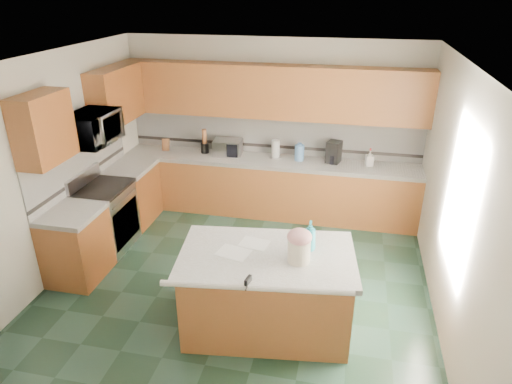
% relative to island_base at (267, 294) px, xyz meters
% --- Properties ---
extents(floor, '(4.60, 4.60, 0.00)m').
position_rel_island_base_xyz_m(floor, '(-0.48, 0.67, -0.43)').
color(floor, black).
rests_on(floor, ground).
extents(ceiling, '(4.60, 4.60, 0.00)m').
position_rel_island_base_xyz_m(ceiling, '(-0.48, 0.67, 2.27)').
color(ceiling, white).
rests_on(ceiling, ground).
extents(wall_back, '(4.60, 0.04, 2.70)m').
position_rel_island_base_xyz_m(wall_back, '(-0.48, 2.99, 0.92)').
color(wall_back, silver).
rests_on(wall_back, ground).
extents(wall_front, '(4.60, 0.04, 2.70)m').
position_rel_island_base_xyz_m(wall_front, '(-0.48, -1.65, 0.92)').
color(wall_front, silver).
rests_on(wall_front, ground).
extents(wall_left, '(0.04, 4.60, 2.70)m').
position_rel_island_base_xyz_m(wall_left, '(-2.80, 0.67, 0.92)').
color(wall_left, silver).
rests_on(wall_left, ground).
extents(wall_right, '(0.04, 4.60, 2.70)m').
position_rel_island_base_xyz_m(wall_right, '(1.84, 0.67, 0.92)').
color(wall_right, silver).
rests_on(wall_right, ground).
extents(back_base_cab, '(4.60, 0.60, 0.86)m').
position_rel_island_base_xyz_m(back_base_cab, '(-0.48, 2.67, 0.00)').
color(back_base_cab, '#50260D').
rests_on(back_base_cab, ground).
extents(back_countertop, '(4.60, 0.64, 0.06)m').
position_rel_island_base_xyz_m(back_countertop, '(-0.48, 2.67, 0.46)').
color(back_countertop, white).
rests_on(back_countertop, back_base_cab).
extents(back_upper_cab, '(4.60, 0.33, 0.78)m').
position_rel_island_base_xyz_m(back_upper_cab, '(-0.48, 2.80, 1.51)').
color(back_upper_cab, '#50260D').
rests_on(back_upper_cab, wall_back).
extents(back_backsplash, '(4.60, 0.02, 0.63)m').
position_rel_island_base_xyz_m(back_backsplash, '(-0.48, 2.96, 0.81)').
color(back_backsplash, silver).
rests_on(back_backsplash, back_countertop).
extents(back_accent_band, '(4.60, 0.01, 0.05)m').
position_rel_island_base_xyz_m(back_accent_band, '(-0.48, 2.95, 0.61)').
color(back_accent_band, black).
rests_on(back_accent_band, back_countertop).
extents(left_base_cab_rear, '(0.60, 0.82, 0.86)m').
position_rel_island_base_xyz_m(left_base_cab_rear, '(-2.48, 1.96, 0.00)').
color(left_base_cab_rear, '#50260D').
rests_on(left_base_cab_rear, ground).
extents(left_counter_rear, '(0.64, 0.82, 0.06)m').
position_rel_island_base_xyz_m(left_counter_rear, '(-2.48, 1.96, 0.46)').
color(left_counter_rear, white).
rests_on(left_counter_rear, left_base_cab_rear).
extents(left_base_cab_front, '(0.60, 0.72, 0.86)m').
position_rel_island_base_xyz_m(left_base_cab_front, '(-2.48, 0.43, 0.00)').
color(left_base_cab_front, '#50260D').
rests_on(left_base_cab_front, ground).
extents(left_counter_front, '(0.64, 0.72, 0.06)m').
position_rel_island_base_xyz_m(left_counter_front, '(-2.48, 0.43, 0.46)').
color(left_counter_front, white).
rests_on(left_counter_front, left_base_cab_front).
extents(left_backsplash, '(0.02, 2.30, 0.63)m').
position_rel_island_base_xyz_m(left_backsplash, '(-2.77, 1.22, 0.81)').
color(left_backsplash, silver).
rests_on(left_backsplash, wall_left).
extents(left_accent_band, '(0.01, 2.30, 0.05)m').
position_rel_island_base_xyz_m(left_accent_band, '(-2.76, 1.22, 0.61)').
color(left_accent_band, black).
rests_on(left_accent_band, wall_left).
extents(left_upper_cab_rear, '(0.33, 1.09, 0.78)m').
position_rel_island_base_xyz_m(left_upper_cab_rear, '(-2.62, 2.09, 1.51)').
color(left_upper_cab_rear, '#50260D').
rests_on(left_upper_cab_rear, wall_left).
extents(left_upper_cab_front, '(0.33, 0.72, 0.78)m').
position_rel_island_base_xyz_m(left_upper_cab_front, '(-2.62, 0.43, 1.51)').
color(left_upper_cab_front, '#50260D').
rests_on(left_upper_cab_front, wall_left).
extents(range_body, '(0.60, 0.76, 0.88)m').
position_rel_island_base_xyz_m(range_body, '(-2.48, 1.17, 0.01)').
color(range_body, '#B7B7BC').
rests_on(range_body, ground).
extents(range_oven_door, '(0.02, 0.68, 0.55)m').
position_rel_island_base_xyz_m(range_oven_door, '(-2.19, 1.17, -0.03)').
color(range_oven_door, black).
rests_on(range_oven_door, range_body).
extents(range_cooktop, '(0.62, 0.78, 0.04)m').
position_rel_island_base_xyz_m(range_cooktop, '(-2.48, 1.17, 0.47)').
color(range_cooktop, black).
rests_on(range_cooktop, range_body).
extents(range_handle, '(0.02, 0.66, 0.02)m').
position_rel_island_base_xyz_m(range_handle, '(-2.16, 1.17, 0.35)').
color(range_handle, '#B7B7BC').
rests_on(range_handle, range_body).
extents(range_backguard, '(0.06, 0.76, 0.18)m').
position_rel_island_base_xyz_m(range_backguard, '(-2.74, 1.17, 0.59)').
color(range_backguard, '#B7B7BC').
rests_on(range_backguard, range_body).
extents(microwave, '(0.50, 0.73, 0.41)m').
position_rel_island_base_xyz_m(microwave, '(-2.48, 1.17, 1.30)').
color(microwave, '#B7B7BC').
rests_on(microwave, wall_left).
extents(island_base, '(1.78, 1.16, 0.86)m').
position_rel_island_base_xyz_m(island_base, '(0.00, 0.00, 0.00)').
color(island_base, '#50260D').
rests_on(island_base, ground).
extents(island_top, '(1.89, 1.27, 0.06)m').
position_rel_island_base_xyz_m(island_top, '(0.00, 0.00, 0.46)').
color(island_top, white).
rests_on(island_top, island_base).
extents(island_bullnose, '(1.77, 0.28, 0.06)m').
position_rel_island_base_xyz_m(island_bullnose, '(0.00, -0.53, 0.46)').
color(island_bullnose, white).
rests_on(island_bullnose, island_base).
extents(treat_jar, '(0.25, 0.25, 0.23)m').
position_rel_island_base_xyz_m(treat_jar, '(0.32, -0.05, 0.61)').
color(treat_jar, beige).
rests_on(treat_jar, island_top).
extents(treat_jar_lid, '(0.24, 0.24, 0.15)m').
position_rel_island_base_xyz_m(treat_jar_lid, '(0.32, -0.05, 0.76)').
color(treat_jar_lid, '#D48F93').
rests_on(treat_jar_lid, treat_jar).
extents(treat_jar_knob, '(0.08, 0.03, 0.03)m').
position_rel_island_base_xyz_m(treat_jar_knob, '(0.32, -0.05, 0.81)').
color(treat_jar_knob, tan).
rests_on(treat_jar_knob, treat_jar_lid).
extents(treat_jar_knob_end_l, '(0.04, 0.04, 0.04)m').
position_rel_island_base_xyz_m(treat_jar_knob_end_l, '(0.28, -0.05, 0.81)').
color(treat_jar_knob_end_l, tan).
rests_on(treat_jar_knob_end_l, treat_jar_lid).
extents(treat_jar_knob_end_r, '(0.04, 0.04, 0.04)m').
position_rel_island_base_xyz_m(treat_jar_knob_end_r, '(0.36, -0.05, 0.81)').
color(treat_jar_knob_end_r, tan).
rests_on(treat_jar_knob_end_r, treat_jar_lid).
extents(soap_bottle_island, '(0.13, 0.13, 0.33)m').
position_rel_island_base_xyz_m(soap_bottle_island, '(0.41, 0.18, 0.65)').
color(soap_bottle_island, teal).
rests_on(soap_bottle_island, island_top).
extents(paper_sheet_a, '(0.37, 0.31, 0.00)m').
position_rel_island_base_xyz_m(paper_sheet_a, '(-0.34, -0.04, 0.49)').
color(paper_sheet_a, white).
rests_on(paper_sheet_a, island_top).
extents(paper_sheet_b, '(0.33, 0.27, 0.00)m').
position_rel_island_base_xyz_m(paper_sheet_b, '(-0.17, 0.18, 0.49)').
color(paper_sheet_b, white).
rests_on(paper_sheet_b, island_top).
extents(clamp_body, '(0.05, 0.11, 0.09)m').
position_rel_island_base_xyz_m(clamp_body, '(-0.08, -0.51, 0.50)').
color(clamp_body, black).
rests_on(clamp_body, island_top).
extents(clamp_handle, '(0.02, 0.07, 0.02)m').
position_rel_island_base_xyz_m(clamp_handle, '(-0.08, -0.57, 0.48)').
color(clamp_handle, black).
rests_on(clamp_handle, island_top).
extents(knife_block, '(0.13, 0.16, 0.21)m').
position_rel_island_base_xyz_m(knife_block, '(-2.19, 2.72, 0.59)').
color(knife_block, '#472814').
rests_on(knife_block, back_countertop).
extents(utensil_crock, '(0.13, 0.13, 0.16)m').
position_rel_island_base_xyz_m(utensil_crock, '(-1.54, 2.75, 0.57)').
color(utensil_crock, black).
rests_on(utensil_crock, back_countertop).
extents(utensil_bundle, '(0.07, 0.07, 0.23)m').
position_rel_island_base_xyz_m(utensil_bundle, '(-1.54, 2.75, 0.77)').
color(utensil_bundle, '#472814').
rests_on(utensil_bundle, utensil_crock).
extents(toaster_oven, '(0.45, 0.32, 0.25)m').
position_rel_island_base_xyz_m(toaster_oven, '(-1.15, 2.72, 0.61)').
color(toaster_oven, '#B7B7BC').
rests_on(toaster_oven, back_countertop).
extents(toaster_oven_door, '(0.39, 0.01, 0.21)m').
position_rel_island_base_xyz_m(toaster_oven_door, '(-1.15, 2.58, 0.61)').
color(toaster_oven_door, black).
rests_on(toaster_oven_door, toaster_oven).
extents(paper_towel, '(0.13, 0.13, 0.28)m').
position_rel_island_base_xyz_m(paper_towel, '(-0.40, 2.77, 0.63)').
color(paper_towel, white).
rests_on(paper_towel, back_countertop).
extents(paper_towel_base, '(0.19, 0.19, 0.01)m').
position_rel_island_base_xyz_m(paper_towel_base, '(-0.40, 2.77, 0.50)').
color(paper_towel_base, '#B7B7BC').
rests_on(paper_towel_base, back_countertop).
extents(water_jug, '(0.15, 0.15, 0.24)m').
position_rel_island_base_xyz_m(water_jug, '(-0.02, 2.73, 0.61)').
color(water_jug, '#5E91CF').
rests_on(water_jug, back_countertop).
extents(water_jug_neck, '(0.07, 0.07, 0.03)m').
position_rel_island_base_xyz_m(water_jug_neck, '(-0.02, 2.73, 0.75)').
color(water_jug_neck, '#5E91CF').
rests_on(water_jug_neck, water_jug).
extents(coffee_maker, '(0.25, 0.26, 0.33)m').
position_rel_island_base_xyz_m(coffee_maker, '(0.50, 2.75, 0.66)').
color(coffee_maker, black).
rests_on(coffee_maker, back_countertop).
extents(coffee_carafe, '(0.14, 0.14, 0.14)m').
position_rel_island_base_xyz_m(coffee_carafe, '(0.50, 2.70, 0.56)').
color(coffee_carafe, black).
rests_on(coffee_carafe, back_countertop).
extents(soap_bottle_back, '(0.13, 0.13, 0.24)m').
position_rel_island_base_xyz_m(soap_bottle_back, '(1.03, 2.72, 0.61)').
color(soap_bottle_back, white).
rests_on(soap_bottle_back, back_countertop).
extents(soap_back_cap, '(0.02, 0.02, 0.03)m').
position_rel_island_base_xyz_m(soap_back_cap, '(1.03, 2.72, 0.74)').
color(soap_back_cap, red).
rests_on(soap_back_cap, soap_bottle_back).
extents(window_light_proxy, '(0.02, 1.40, 1.10)m').
position_rel_island_base_xyz_m(window_light_proxy, '(1.81, 0.47, 1.07)').
color(window_light_proxy, white).
rests_on(window_light_proxy, wall_right).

